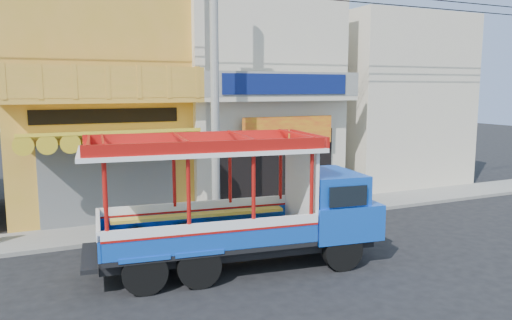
{
  "coord_description": "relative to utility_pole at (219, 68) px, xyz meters",
  "views": [
    {
      "loc": [
        -6.18,
        -11.18,
        4.44
      ],
      "look_at": [
        0.02,
        2.5,
        2.24
      ],
      "focal_mm": 35.0,
      "sensor_mm": 36.0,
      "label": 1
    }
  ],
  "objects": [
    {
      "name": "party_pilaster",
      "position": [
        -0.15,
        1.55,
        -1.03
      ],
      "size": [
        0.35,
        0.3,
        8.0
      ],
      "primitive_type": "cube",
      "color": "beige",
      "rests_on": "ground"
    },
    {
      "name": "potted_plant_a",
      "position": [
        4.05,
        0.66,
        -4.38
      ],
      "size": [
        1.2,
        1.12,
        1.07
      ],
      "primitive_type": "imported",
      "rotation": [
        0.0,
        0.0,
        0.35
      ],
      "color": "#235919",
      "rests_on": "sidewalk"
    },
    {
      "name": "songthaew_truck",
      "position": [
        -0.34,
        -3.55,
        -3.44
      ],
      "size": [
        7.31,
        3.09,
        3.31
      ],
      "color": "black",
      "rests_on": "ground"
    },
    {
      "name": "potted_plant_c",
      "position": [
        5.87,
        1.4,
        -4.36
      ],
      "size": [
        0.73,
        0.73,
        1.1
      ],
      "primitive_type": "imported",
      "rotation": [
        0.0,
        0.0,
        4.49
      ],
      "color": "#235919",
      "rests_on": "sidewalk"
    },
    {
      "name": "shophouse_right",
      "position": [
        2.85,
        4.66,
        -0.93
      ],
      "size": [
        6.0,
        6.75,
        8.24
      ],
      "color": "beige",
      "rests_on": "ground"
    },
    {
      "name": "potted_plant_b",
      "position": [
        3.04,
        0.13,
        -4.38
      ],
      "size": [
        0.75,
        0.75,
        1.07
      ],
      "primitive_type": "imported",
      "rotation": [
        0.0,
        0.0,
        2.3
      ],
      "color": "#235919",
      "rests_on": "sidewalk"
    },
    {
      "name": "ground",
      "position": [
        0.85,
        -3.3,
        -5.03
      ],
      "size": [
        90.0,
        90.0,
        0.0
      ],
      "primitive_type": "plane",
      "color": "black",
      "rests_on": "ground"
    },
    {
      "name": "filler_building_right",
      "position": [
        9.85,
        4.7,
        -1.23
      ],
      "size": [
        6.0,
        6.0,
        7.6
      ],
      "primitive_type": "cube",
      "color": "beige",
      "rests_on": "ground"
    },
    {
      "name": "sidewalk",
      "position": [
        0.85,
        0.7,
        -4.97
      ],
      "size": [
        30.0,
        2.0,
        0.12
      ],
      "primitive_type": "cube",
      "color": "slate",
      "rests_on": "ground"
    },
    {
      "name": "utility_pole",
      "position": [
        0.0,
        0.0,
        0.0
      ],
      "size": [
        28.0,
        0.26,
        9.0
      ],
      "color": "gray",
      "rests_on": "ground"
    },
    {
      "name": "shophouse_left",
      "position": [
        -3.15,
        4.66,
        -0.92
      ],
      "size": [
        6.0,
        7.5,
        8.24
      ],
      "color": "gold",
      "rests_on": "ground"
    }
  ]
}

